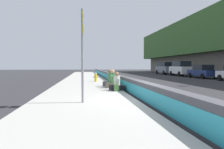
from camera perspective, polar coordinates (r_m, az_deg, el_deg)
The scene contains 12 objects.
ground_plane at distance 8.77m, azimuth 9.99°, elevation -7.86°, with size 160.00×160.00×0.00m, color #2B2B2D.
sidewalk_strip at distance 8.36m, azimuth -7.77°, elevation -7.88°, with size 80.00×4.40×0.14m, color #A8A59E.
jersey_barrier at distance 8.71m, azimuth 9.98°, elevation -5.12°, with size 76.00×0.45×0.85m.
route_sign_post at distance 7.92m, azimuth -8.28°, elevation 7.11°, with size 0.44×0.09×3.60m.
fire_hydrant at distance 18.47m, azimuth -4.62°, elevation -0.61°, with size 0.26×0.46×0.88m.
seated_person_foreground at distance 11.93m, azimuth 1.38°, elevation -2.79°, with size 0.78×0.87×1.08m.
seated_person_middle at distance 13.25m, azimuth 0.19°, elevation -2.13°, with size 0.89×0.99×1.18m.
seated_person_rear at distance 14.29m, azimuth -0.54°, elevation -1.80°, with size 0.94×1.03×1.18m.
backpack at distance 11.44m, azimuth 1.18°, elevation -3.73°, with size 0.32×0.28×0.40m.
parked_car_fourth at distance 28.23m, azimuth 24.11°, elevation 0.79°, with size 4.50×1.96×1.71m.
parked_car_midline at distance 33.35m, azimuth 18.81°, elevation 1.64°, with size 4.84×2.15×2.28m.
parked_car_far at distance 38.62m, azimuth 14.73°, elevation 1.78°, with size 4.87×2.21×2.28m.
Camera 1 is at (-8.22, 2.63, 1.56)m, focal length 32.52 mm.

